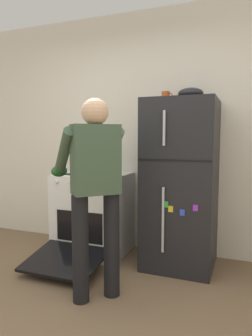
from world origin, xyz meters
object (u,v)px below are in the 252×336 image
Objects in this scene: stove_range at (93,214)px; person_cook at (94,180)px; refrigerator at (181,184)px; mixing_bowl at (191,94)px; coffee_mug at (166,96)px; red_pot at (104,169)px.

stove_range is 0.75× the size of person_cook.
stove_range is (-0.98, -0.02, -0.39)m from refrigerator.
refrigerator is 6.85× the size of mixing_bowl.
coffee_mug is at bearing 69.98° from person_cook.
refrigerator is at bearing 3.45° from red_pot.
refrigerator reaches higher than red_pot.
refrigerator is 0.90m from coffee_mug.
stove_range is 4.96× the size of mixing_bowl.
red_pot is at bearing -176.83° from mixing_bowl.
red_pot is 1.00m from coffee_mug.
refrigerator is 1.38× the size of stove_range.
refrigerator is 1.06m from stove_range.
person_cook is 1.31m from mixing_bowl.
coffee_mug is (-0.18, 0.05, 0.88)m from refrigerator.
coffee_mug is (0.34, 0.93, 0.75)m from person_cook.
person_cook is (0.47, -0.86, 0.52)m from stove_range.
stove_range is at bearing 118.41° from person_cook.
mixing_bowl reaches higher than stove_range.
red_pot is at bearing -171.21° from coffee_mug.
mixing_bowl is (0.90, 0.05, 0.77)m from red_pot.
mixing_bowl is at bearing 0.22° from refrigerator.
person_cook is at bearing -120.39° from refrigerator.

